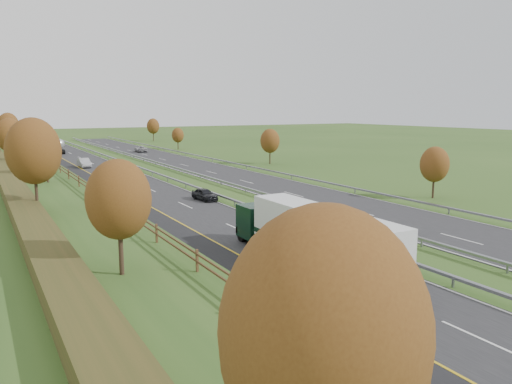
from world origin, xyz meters
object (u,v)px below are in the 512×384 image
Objects in this scene: box_lorry at (312,233)px; car_oncoming at (141,149)px; car_small_far at (43,142)px; car_dark_near at (205,194)px; road_tanker at (56,145)px; car_silver_mid at (84,163)px.

car_oncoming is (15.92, 91.17, -1.57)m from box_lorry.
box_lorry is 128.75m from car_small_far.
car_oncoming reaches higher than car_dark_near.
car_oncoming is at bearing 80.09° from box_lorry.
road_tanker is 2.17× the size of car_oncoming.
car_small_far is 41.34m from car_oncoming.
car_silver_mid is (-0.07, -33.50, -1.03)m from road_tanker.
car_dark_near is 66.61m from car_oncoming.
car_silver_mid reaches higher than car_oncoming.
car_small_far is (0.58, 63.33, -0.06)m from car_silver_mid.
car_small_far is (0.51, 29.83, -1.09)m from road_tanker.
road_tanker is 33.52m from car_silver_mid.
car_silver_mid is 63.33m from car_small_far.
car_silver_mid is 31.34m from car_oncoming.
road_tanker reaches higher than car_small_far.
car_dark_near is at bearing -84.73° from car_small_far.
car_silver_mid is (-5.62, 39.71, 0.12)m from car_dark_near.
box_lorry is 98.93m from road_tanker.
car_dark_near is (5.54, -73.21, -1.15)m from road_tanker.
road_tanker is 2.32× the size of car_silver_mid.
car_dark_near is at bearing 87.33° from car_oncoming.
box_lorry reaches higher than car_dark_near.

